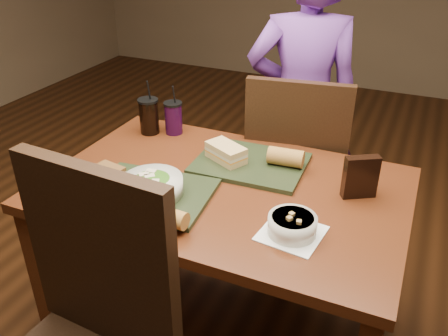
{
  "coord_description": "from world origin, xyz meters",
  "views": [
    {
      "loc": [
        0.6,
        -1.36,
        1.64
      ],
      "look_at": [
        0.0,
        0.0,
        0.82
      ],
      "focal_mm": 38.0,
      "sensor_mm": 36.0,
      "label": 1
    }
  ],
  "objects_px": {
    "diner": "(302,107)",
    "sandwich_near": "(109,173)",
    "sandwich_far": "(226,152)",
    "cup_cola": "(149,116)",
    "dining_table": "(224,205)",
    "chip_bag": "(360,177)",
    "baguette_far": "(286,157)",
    "baguette_near": "(169,217)",
    "tray_far": "(250,163)",
    "cup_berry": "(173,118)",
    "chair_far": "(299,168)",
    "salad_bowl": "(153,185)",
    "tray_near": "(150,194)",
    "soup_bowl": "(292,225)"
  },
  "relations": [
    {
      "from": "cup_berry",
      "to": "dining_table",
      "type": "bearing_deg",
      "value": -39.87
    },
    {
      "from": "dining_table",
      "to": "soup_bowl",
      "type": "distance_m",
      "value": 0.38
    },
    {
      "from": "chair_far",
      "to": "soup_bowl",
      "type": "distance_m",
      "value": 0.79
    },
    {
      "from": "tray_far",
      "to": "salad_bowl",
      "type": "xyz_separation_m",
      "value": [
        -0.22,
        -0.36,
        0.04
      ]
    },
    {
      "from": "dining_table",
      "to": "chip_bag",
      "type": "xyz_separation_m",
      "value": [
        0.46,
        0.12,
        0.17
      ]
    },
    {
      "from": "sandwich_near",
      "to": "cup_cola",
      "type": "bearing_deg",
      "value": 103.1
    },
    {
      "from": "sandwich_far",
      "to": "chip_bag",
      "type": "xyz_separation_m",
      "value": [
        0.52,
        -0.03,
        0.03
      ]
    },
    {
      "from": "cup_berry",
      "to": "chip_bag",
      "type": "relative_size",
      "value": 1.44
    },
    {
      "from": "tray_far",
      "to": "salad_bowl",
      "type": "distance_m",
      "value": 0.42
    },
    {
      "from": "chair_far",
      "to": "soup_bowl",
      "type": "height_order",
      "value": "chair_far"
    },
    {
      "from": "diner",
      "to": "chair_far",
      "type": "bearing_deg",
      "value": 87.62
    },
    {
      "from": "chip_bag",
      "to": "baguette_far",
      "type": "bearing_deg",
      "value": 132.83
    },
    {
      "from": "sandwich_far",
      "to": "cup_cola",
      "type": "relative_size",
      "value": 0.75
    },
    {
      "from": "sandwich_far",
      "to": "cup_cola",
      "type": "bearing_deg",
      "value": 162.89
    },
    {
      "from": "tray_near",
      "to": "sandwich_near",
      "type": "relative_size",
      "value": 3.51
    },
    {
      "from": "diner",
      "to": "sandwich_near",
      "type": "bearing_deg",
      "value": 46.74
    },
    {
      "from": "dining_table",
      "to": "salad_bowl",
      "type": "bearing_deg",
      "value": -136.17
    },
    {
      "from": "dining_table",
      "to": "chair_far",
      "type": "distance_m",
      "value": 0.58
    },
    {
      "from": "chair_far",
      "to": "tray_far",
      "type": "bearing_deg",
      "value": -105.61
    },
    {
      "from": "sandwich_far",
      "to": "chip_bag",
      "type": "height_order",
      "value": "chip_bag"
    },
    {
      "from": "baguette_near",
      "to": "sandwich_far",
      "type": "bearing_deg",
      "value": 91.79
    },
    {
      "from": "salad_bowl",
      "to": "cup_cola",
      "type": "xyz_separation_m",
      "value": [
        -0.3,
        0.46,
        0.03
      ]
    },
    {
      "from": "salad_bowl",
      "to": "baguette_far",
      "type": "relative_size",
      "value": 1.54
    },
    {
      "from": "tray_far",
      "to": "cup_cola",
      "type": "height_order",
      "value": "cup_cola"
    },
    {
      "from": "diner",
      "to": "cup_berry",
      "type": "height_order",
      "value": "diner"
    },
    {
      "from": "diner",
      "to": "sandwich_far",
      "type": "bearing_deg",
      "value": 61.07
    },
    {
      "from": "chair_far",
      "to": "baguette_far",
      "type": "bearing_deg",
      "value": -85.46
    },
    {
      "from": "tray_near",
      "to": "tray_far",
      "type": "relative_size",
      "value": 1.0
    },
    {
      "from": "diner",
      "to": "baguette_far",
      "type": "relative_size",
      "value": 11.23
    },
    {
      "from": "sandwich_far",
      "to": "chair_far",
      "type": "bearing_deg",
      "value": 63.72
    },
    {
      "from": "diner",
      "to": "salad_bowl",
      "type": "xyz_separation_m",
      "value": [
        -0.25,
        -1.01,
        0.04
      ]
    },
    {
      "from": "tray_near",
      "to": "soup_bowl",
      "type": "distance_m",
      "value": 0.52
    },
    {
      "from": "chip_bag",
      "to": "diner",
      "type": "bearing_deg",
      "value": 88.64
    },
    {
      "from": "sandwich_near",
      "to": "sandwich_far",
      "type": "relative_size",
      "value": 0.66
    },
    {
      "from": "cup_cola",
      "to": "salad_bowl",
      "type": "bearing_deg",
      "value": -57.11
    },
    {
      "from": "sandwich_near",
      "to": "baguette_near",
      "type": "distance_m",
      "value": 0.37
    },
    {
      "from": "dining_table",
      "to": "sandwich_far",
      "type": "bearing_deg",
      "value": 111.2
    },
    {
      "from": "sandwich_near",
      "to": "soup_bowl",
      "type": "bearing_deg",
      "value": -1.84
    },
    {
      "from": "cup_cola",
      "to": "cup_berry",
      "type": "relative_size",
      "value": 1.1
    },
    {
      "from": "dining_table",
      "to": "chip_bag",
      "type": "relative_size",
      "value": 8.4
    },
    {
      "from": "dining_table",
      "to": "chip_bag",
      "type": "height_order",
      "value": "chip_bag"
    },
    {
      "from": "diner",
      "to": "cup_berry",
      "type": "xyz_separation_m",
      "value": [
        -0.45,
        -0.5,
        0.06
      ]
    },
    {
      "from": "dining_table",
      "to": "diner",
      "type": "distance_m",
      "value": 0.83
    },
    {
      "from": "salad_bowl",
      "to": "cup_cola",
      "type": "distance_m",
      "value": 0.55
    },
    {
      "from": "diner",
      "to": "cup_cola",
      "type": "height_order",
      "value": "diner"
    },
    {
      "from": "dining_table",
      "to": "chair_far",
      "type": "height_order",
      "value": "chair_far"
    },
    {
      "from": "tray_far",
      "to": "cup_berry",
      "type": "height_order",
      "value": "cup_berry"
    },
    {
      "from": "sandwich_near",
      "to": "baguette_far",
      "type": "distance_m",
      "value": 0.66
    },
    {
      "from": "tray_near",
      "to": "sandwich_near",
      "type": "height_order",
      "value": "sandwich_near"
    },
    {
      "from": "dining_table",
      "to": "baguette_near",
      "type": "bearing_deg",
      "value": -97.84
    }
  ]
}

